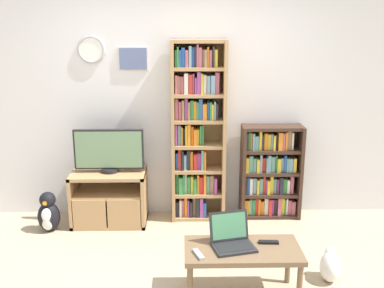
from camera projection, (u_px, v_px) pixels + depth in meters
wall_back at (176, 101)px, 4.96m from camera, size 6.77×0.09×2.60m
tv_stand at (110, 197)px, 4.91m from camera, size 0.80×0.49×0.58m
television at (109, 151)px, 4.77m from camera, size 0.74×0.18×0.47m
bookshelf_tall at (196, 132)px, 4.87m from camera, size 0.58×0.30×1.97m
bookshelf_short at (269, 173)px, 5.03m from camera, size 0.67×0.26×1.05m
coffee_table at (242, 254)px, 3.53m from camera, size 0.91×0.46×0.43m
laptop at (232, 238)px, 3.55m from camera, size 0.38×0.34×0.25m
remote_near_laptop at (269, 242)px, 3.59m from camera, size 0.16×0.05×0.02m
remote_far_from_laptop at (198, 254)px, 3.41m from camera, size 0.09×0.17×0.02m
cat at (330, 266)px, 3.83m from camera, size 0.22×0.43×0.29m
penguin_figurine at (48, 214)px, 4.72m from camera, size 0.23×0.21×0.43m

